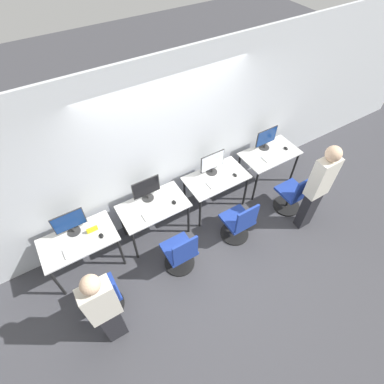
{
  "coord_description": "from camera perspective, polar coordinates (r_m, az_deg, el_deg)",
  "views": [
    {
      "loc": [
        -1.57,
        -2.46,
        4.34
      ],
      "look_at": [
        0.0,
        0.12,
        0.89
      ],
      "focal_mm": 28.0,
      "sensor_mm": 36.0,
      "label": 1
    }
  ],
  "objects": [
    {
      "name": "ground_plane",
      "position": [
        5.23,
        0.7,
        -7.34
      ],
      "size": [
        20.0,
        20.0,
        0.0
      ],
      "primitive_type": "plane",
      "color": "#3D3D42"
    },
    {
      "name": "wall_back",
      "position": [
        4.62,
        -3.99,
        9.06
      ],
      "size": [
        12.0,
        0.05,
        2.8
      ],
      "color": "silver",
      "rests_on": "ground_plane"
    },
    {
      "name": "desk_far_left",
      "position": [
        4.62,
        -20.63,
        -9.15
      ],
      "size": [
        1.05,
        0.61,
        0.74
      ],
      "color": "silver",
      "rests_on": "ground_plane"
    },
    {
      "name": "monitor_far_left",
      "position": [
        4.48,
        -22.3,
        -5.43
      ],
      "size": [
        0.44,
        0.19,
        0.41
      ],
      "color": "#2D2D2D",
      "rests_on": "desk_far_left"
    },
    {
      "name": "keyboard_far_left",
      "position": [
        4.44,
        -20.44,
        -9.84
      ],
      "size": [
        0.46,
        0.17,
        0.02
      ],
      "color": "silver",
      "rests_on": "desk_far_left"
    },
    {
      "name": "mouse_far_left",
      "position": [
        4.45,
        -16.89,
        -7.97
      ],
      "size": [
        0.06,
        0.09,
        0.03
      ],
      "color": "black",
      "rests_on": "desk_far_left"
    },
    {
      "name": "office_chair_far_left",
      "position": [
        4.44,
        -16.46,
        -18.85
      ],
      "size": [
        0.48,
        0.48,
        0.89
      ],
      "color": "black",
      "rests_on": "ground_plane"
    },
    {
      "name": "person_far_left",
      "position": [
        3.82,
        -16.39,
        -20.46
      ],
      "size": [
        0.36,
        0.21,
        1.61
      ],
      "color": "#232328",
      "rests_on": "ground_plane"
    },
    {
      "name": "desk_left",
      "position": [
        4.72,
        -7.3,
        -3.34
      ],
      "size": [
        1.05,
        0.61,
        0.74
      ],
      "color": "silver",
      "rests_on": "ground_plane"
    },
    {
      "name": "monitor_left",
      "position": [
        4.59,
        -8.68,
        0.6
      ],
      "size": [
        0.44,
        0.19,
        0.41
      ],
      "color": "#2D2D2D",
      "rests_on": "desk_left"
    },
    {
      "name": "keyboard_left",
      "position": [
        4.55,
        -6.6,
        -3.79
      ],
      "size": [
        0.46,
        0.17,
        0.02
      ],
      "color": "silver",
      "rests_on": "desk_left"
    },
    {
      "name": "mouse_left",
      "position": [
        4.63,
        -3.42,
        -1.96
      ],
      "size": [
        0.06,
        0.09,
        0.03
      ],
      "color": "black",
      "rests_on": "desk_left"
    },
    {
      "name": "office_chair_left",
      "position": [
        4.57,
        -2.18,
        -11.69
      ],
      "size": [
        0.48,
        0.48,
        0.89
      ],
      "color": "black",
      "rests_on": "ground_plane"
    },
    {
      "name": "desk_right",
      "position": [
        5.09,
        4.61,
        2.08
      ],
      "size": [
        1.05,
        0.61,
        0.74
      ],
      "color": "silver",
      "rests_on": "ground_plane"
    },
    {
      "name": "monitor_right",
      "position": [
        4.95,
        3.91,
        5.58
      ],
      "size": [
        0.44,
        0.19,
        0.41
      ],
      "color": "#2D2D2D",
      "rests_on": "desk_right"
    },
    {
      "name": "keyboard_right",
      "position": [
        4.96,
        5.39,
        2.14
      ],
      "size": [
        0.46,
        0.17,
        0.02
      ],
      "color": "silver",
      "rests_on": "desk_right"
    },
    {
      "name": "mouse_right",
      "position": [
        5.07,
        8.18,
        3.24
      ],
      "size": [
        0.06,
        0.09,
        0.03
      ],
      "color": "black",
      "rests_on": "desk_right"
    },
    {
      "name": "office_chair_right",
      "position": [
        4.92,
        8.87,
        -5.98
      ],
      "size": [
        0.48,
        0.48,
        0.89
      ],
      "color": "black",
      "rests_on": "ground_plane"
    },
    {
      "name": "desk_far_right",
      "position": [
        5.69,
        14.5,
        6.5
      ],
      "size": [
        1.05,
        0.61,
        0.74
      ],
      "color": "silver",
      "rests_on": "ground_plane"
    },
    {
      "name": "monitor_far_right",
      "position": [
        5.59,
        13.95,
        9.92
      ],
      "size": [
        0.44,
        0.19,
        0.41
      ],
      "color": "#2D2D2D",
      "rests_on": "desk_far_right"
    },
    {
      "name": "keyboard_far_right",
      "position": [
        5.58,
        15.31,
        6.75
      ],
      "size": [
        0.46,
        0.17,
        0.02
      ],
      "color": "silver",
      "rests_on": "desk_far_right"
    },
    {
      "name": "mouse_far_right",
      "position": [
        5.79,
        17.45,
        7.96
      ],
      "size": [
        0.06,
        0.09,
        0.03
      ],
      "color": "black",
      "rests_on": "desk_far_right"
    },
    {
      "name": "office_chair_far_right",
      "position": [
        5.53,
        18.68,
        -0.61
      ],
      "size": [
        0.48,
        0.48,
        0.89
      ],
      "color": "black",
      "rests_on": "ground_plane"
    },
    {
      "name": "person_far_right",
      "position": [
        4.97,
        22.9,
        0.97
      ],
      "size": [
        0.36,
        0.23,
        1.73
      ],
      "color": "#232328",
      "rests_on": "ground_plane"
    },
    {
      "name": "placard_far_left",
      "position": [
        4.52,
        -18.48,
        -6.79
      ],
      "size": [
        0.16,
        0.03,
        0.08
      ],
      "color": "yellow",
      "rests_on": "desk_far_left"
    }
  ]
}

